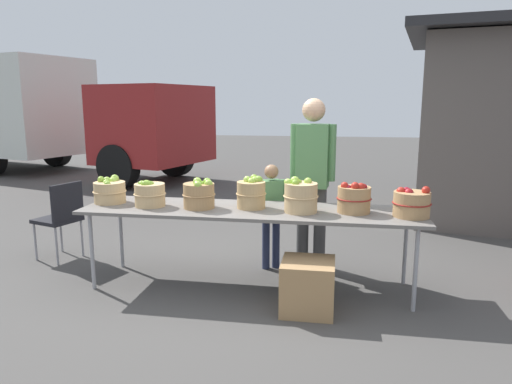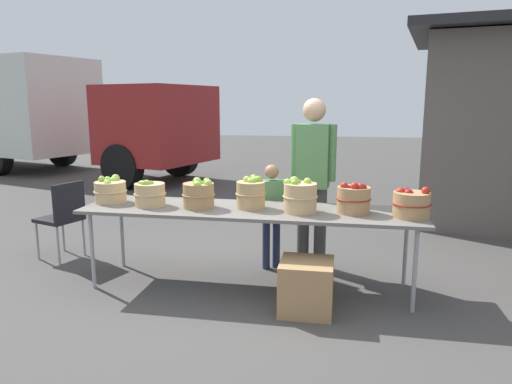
{
  "view_description": "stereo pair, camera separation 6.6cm",
  "coord_description": "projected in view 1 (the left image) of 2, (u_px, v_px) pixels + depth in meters",
  "views": [
    {
      "loc": [
        0.75,
        -4.12,
        1.71
      ],
      "look_at": [
        0.0,
        0.3,
        0.85
      ],
      "focal_mm": 32.91,
      "sensor_mm": 36.0,
      "label": 1
    },
    {
      "loc": [
        0.82,
        -4.11,
        1.71
      ],
      "look_at": [
        0.0,
        0.3,
        0.85
      ],
      "focal_mm": 32.91,
      "sensor_mm": 36.0,
      "label": 2
    }
  ],
  "objects": [
    {
      "name": "ground_plane",
      "position": [
        251.0,
        286.0,
        4.43
      ],
      "size": [
        40.0,
        40.0,
        0.0
      ],
      "primitive_type": "plane",
      "color": "#474442"
    },
    {
      "name": "market_table",
      "position": [
        251.0,
        212.0,
        4.3
      ],
      "size": [
        3.1,
        0.76,
        0.75
      ],
      "color": "slate",
      "rests_on": "ground"
    },
    {
      "name": "apple_basket_green_0",
      "position": [
        110.0,
        191.0,
        4.54
      ],
      "size": [
        0.32,
        0.32,
        0.26
      ],
      "color": "tan",
      "rests_on": "market_table"
    },
    {
      "name": "apple_basket_green_1",
      "position": [
        150.0,
        194.0,
        4.38
      ],
      "size": [
        0.3,
        0.3,
        0.25
      ],
      "color": "tan",
      "rests_on": "market_table"
    },
    {
      "name": "apple_basket_green_2",
      "position": [
        199.0,
        194.0,
        4.3
      ],
      "size": [
        0.31,
        0.31,
        0.28
      ],
      "color": "#A87F51",
      "rests_on": "market_table"
    },
    {
      "name": "apple_basket_green_3",
      "position": [
        251.0,
        194.0,
        4.3
      ],
      "size": [
        0.28,
        0.28,
        0.3
      ],
      "color": "tan",
      "rests_on": "market_table"
    },
    {
      "name": "apple_basket_green_4",
      "position": [
        300.0,
        196.0,
        4.14
      ],
      "size": [
        0.31,
        0.31,
        0.32
      ],
      "color": "tan",
      "rests_on": "market_table"
    },
    {
      "name": "apple_basket_red_0",
      "position": [
        354.0,
        199.0,
        4.13
      ],
      "size": [
        0.31,
        0.31,
        0.28
      ],
      "color": "#A87F51",
      "rests_on": "market_table"
    },
    {
      "name": "apple_basket_red_1",
      "position": [
        411.0,
        203.0,
        3.98
      ],
      "size": [
        0.33,
        0.33,
        0.27
      ],
      "color": "#A87F51",
      "rests_on": "market_table"
    },
    {
      "name": "vendor_adult",
      "position": [
        312.0,
        170.0,
        4.77
      ],
      "size": [
        0.46,
        0.26,
        1.75
      ],
      "rotation": [
        0.0,
        0.0,
        3.05
      ],
      "color": "#3F3F3F",
      "rests_on": "ground"
    },
    {
      "name": "child_customer",
      "position": [
        271.0,
        208.0,
        4.8
      ],
      "size": [
        0.26,
        0.22,
        1.09
      ],
      "rotation": [
        0.0,
        0.0,
        3.63
      ],
      "color": "#262D4C",
      "rests_on": "ground"
    },
    {
      "name": "box_truck",
      "position": [
        35.0,
        111.0,
        11.43
      ],
      "size": [
        7.99,
        4.29,
        2.75
      ],
      "rotation": [
        0.0,
        0.0,
        -0.29
      ],
      "color": "silver",
      "rests_on": "ground"
    },
    {
      "name": "folding_chair",
      "position": [
        61.0,
        214.0,
        5.1
      ],
      "size": [
        0.51,
        0.51,
        0.86
      ],
      "rotation": [
        0.0,
        0.0,
        4.39
      ],
      "color": "black",
      "rests_on": "ground"
    },
    {
      "name": "produce_crate",
      "position": [
        308.0,
        286.0,
        3.87
      ],
      "size": [
        0.43,
        0.43,
        0.43
      ],
      "primitive_type": "cube",
      "color": "#A87F51",
      "rests_on": "ground"
    }
  ]
}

